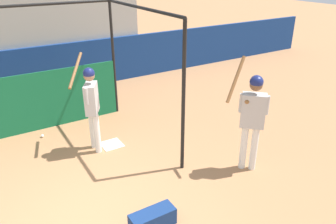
% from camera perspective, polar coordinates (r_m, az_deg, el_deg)
% --- Properties ---
extents(outfield_wall, '(24.00, 0.12, 1.46)m').
position_cam_1_polar(outfield_wall, '(10.46, -25.39, 5.83)').
color(outfield_wall, navy).
rests_on(outfield_wall, ground).
extents(batting_cage, '(3.52, 3.23, 2.90)m').
position_cam_1_polar(batting_cage, '(7.60, -19.75, 4.33)').
color(batting_cage, black).
rests_on(batting_cage, ground).
extents(home_plate, '(0.44, 0.44, 0.02)m').
position_cam_1_polar(home_plate, '(7.38, -9.76, -5.59)').
color(home_plate, white).
rests_on(home_plate, ground).
extents(player_batter, '(0.62, 0.94, 1.99)m').
position_cam_1_polar(player_batter, '(6.80, -13.21, 1.78)').
color(player_batter, white).
rests_on(player_batter, ground).
extents(player_waiting, '(0.75, 0.62, 2.18)m').
position_cam_1_polar(player_waiting, '(6.14, 14.46, -0.31)').
color(player_waiting, white).
rests_on(player_waiting, ground).
extents(equipment_bag, '(0.70, 0.28, 0.28)m').
position_cam_1_polar(equipment_bag, '(5.21, -2.70, -18.15)').
color(equipment_bag, navy).
rests_on(equipment_bag, ground).
extents(baseball, '(0.07, 0.07, 0.07)m').
position_cam_1_polar(baseball, '(8.09, -21.04, -3.91)').
color(baseball, white).
rests_on(baseball, ground).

